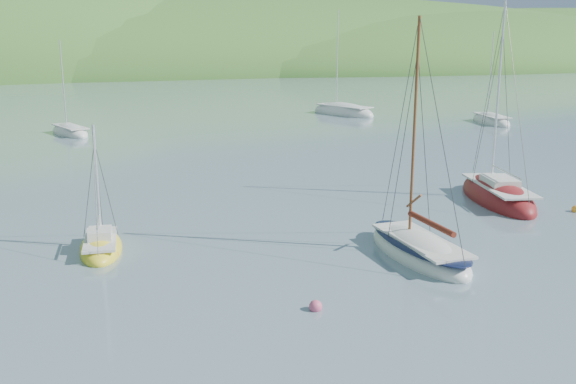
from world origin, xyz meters
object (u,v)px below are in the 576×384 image
object	(u,v)px
sailboat_yellow	(101,247)
sloop_red	(497,197)
distant_sloop_d	(491,121)
daysailer_white	(419,250)
distant_sloop_b	(343,113)
distant_sloop_a	(70,133)

from	to	relation	value
sailboat_yellow	sloop_red	bearing A→B (deg)	9.86
sailboat_yellow	distant_sloop_d	size ratio (longest dim) A/B	0.57
sloop_red	sailboat_yellow	bearing A→B (deg)	-161.74
daysailer_white	distant_sloop_d	xyz separation A→B (m)	(28.39, 34.28, -0.05)
distant_sloop_b	sailboat_yellow	bearing A→B (deg)	-147.53
daysailer_white	distant_sloop_b	xyz separation A→B (m)	(16.78, 46.18, -0.02)
daysailer_white	sloop_red	bearing A→B (deg)	36.54
sloop_red	distant_sloop_b	distance (m)	40.42
sloop_red	distant_sloop_a	size ratio (longest dim) A/B	1.25
distant_sloop_a	distant_sloop_d	distance (m)	42.14
sloop_red	distant_sloop_d	world-z (taller)	sloop_red
sloop_red	distant_sloop_d	bearing A→B (deg)	68.39
distant_sloop_b	distant_sloop_a	bearing A→B (deg)	169.18
distant_sloop_b	distant_sloop_d	size ratio (longest dim) A/B	1.26
daysailer_white	distant_sloop_b	distance (m)	49.14
distant_sloop_b	distant_sloop_d	xyz separation A→B (m)	(11.61, -11.90, -0.03)
sailboat_yellow	distant_sloop_d	xyz separation A→B (m)	(40.81, 29.36, 0.02)
sloop_red	distant_sloop_a	xyz separation A→B (m)	(-22.06, 33.52, -0.05)
daysailer_white	distant_sloop_b	world-z (taller)	distant_sloop_b
distant_sloop_d	daysailer_white	bearing A→B (deg)	-118.15
daysailer_white	sailboat_yellow	distance (m)	13.36
distant_sloop_a	distant_sloop_d	size ratio (longest dim) A/B	0.91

